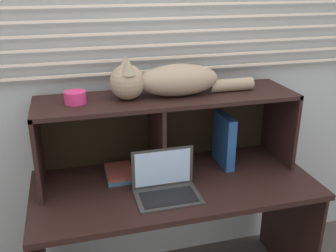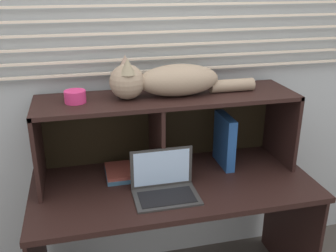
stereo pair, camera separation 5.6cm
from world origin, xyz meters
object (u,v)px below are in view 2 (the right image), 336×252
Objects in this scene: binder_upright at (224,141)px; small_basket at (75,97)px; cat at (166,80)px; laptop at (165,185)px; book_stack at (119,173)px.

small_basket reaches higher than binder_upright.
cat reaches higher than laptop.
cat is at bearing 75.06° from laptop.
small_basket is (-0.46, -0.00, -0.06)m from cat.
laptop is 1.51× the size of book_stack.
cat is 0.57m from book_stack.
binder_upright reaches higher than laptop.
cat reaches higher than binder_upright.
binder_upright reaches higher than book_stack.
cat is 0.51m from binder_upright.
cat is at bearing 180.00° from binder_upright.
book_stack is at bearing 179.69° from cat.
binder_upright is 2.83× the size of small_basket.
binder_upright is (0.41, 0.24, 0.10)m from laptop.
book_stack is (-0.26, 0.00, -0.51)m from cat.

